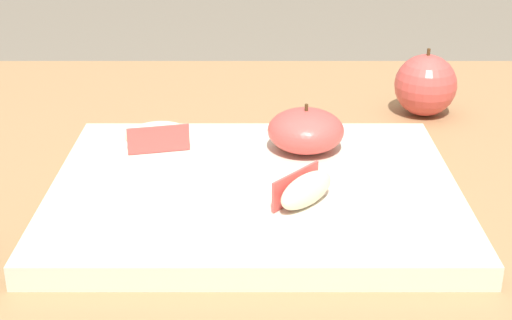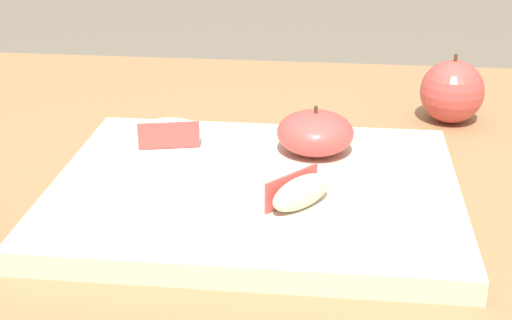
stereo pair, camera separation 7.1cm
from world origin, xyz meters
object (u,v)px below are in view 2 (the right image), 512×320
object	(u,v)px
apple_half_skin_up	(315,133)
whole_apple_pink_lady	(452,92)
apple_wedge_near_knife	(169,132)
apple_wedge_front	(300,192)
cutting_board	(256,190)

from	to	relation	value
apple_half_skin_up	whole_apple_pink_lady	distance (m)	0.23
apple_half_skin_up	whole_apple_pink_lady	world-z (taller)	whole_apple_pink_lady
apple_wedge_near_knife	apple_wedge_front	bearing A→B (deg)	-41.54
apple_wedge_near_knife	apple_wedge_front	world-z (taller)	same
cutting_board	apple_wedge_near_knife	distance (m)	0.13
cutting_board	apple_wedge_front	xyz separation A→B (m)	(0.04, -0.05, 0.03)
cutting_board	whole_apple_pink_lady	world-z (taller)	whole_apple_pink_lady
whole_apple_pink_lady	cutting_board	bearing A→B (deg)	-131.40
cutting_board	apple_half_skin_up	distance (m)	0.09
apple_half_skin_up	apple_wedge_front	world-z (taller)	apple_half_skin_up
apple_half_skin_up	apple_wedge_near_knife	xyz separation A→B (m)	(-0.15, 0.00, -0.01)
apple_wedge_front	cutting_board	bearing A→B (deg)	130.36
apple_wedge_front	whole_apple_pink_lady	xyz separation A→B (m)	(0.16, 0.29, 0.00)
apple_half_skin_up	apple_wedge_front	xyz separation A→B (m)	(-0.01, -0.12, -0.01)
cutting_board	apple_wedge_front	distance (m)	0.07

